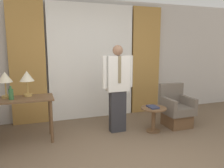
% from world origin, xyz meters
% --- Properties ---
extents(wall_back, '(10.00, 0.06, 2.70)m').
position_xyz_m(wall_back, '(0.00, 2.79, 1.35)').
color(wall_back, beige).
rests_on(wall_back, ground_plane).
extents(curtain_sheer_center, '(1.94, 0.06, 2.58)m').
position_xyz_m(curtain_sheer_center, '(0.00, 2.66, 1.29)').
color(curtain_sheer_center, white).
rests_on(curtain_sheer_center, ground_plane).
extents(curtain_drape_left, '(0.73, 0.06, 2.58)m').
position_xyz_m(curtain_drape_left, '(-1.37, 2.66, 1.29)').
color(curtain_drape_left, '#B28442').
rests_on(curtain_drape_left, ground_plane).
extents(curtain_drape_right, '(0.73, 0.06, 2.58)m').
position_xyz_m(curtain_drape_right, '(1.37, 2.66, 1.29)').
color(curtain_drape_right, '#B28442').
rests_on(curtain_drape_right, ground_plane).
extents(desk, '(1.18, 0.53, 0.78)m').
position_xyz_m(desk, '(-1.54, 1.71, 0.65)').
color(desk, brown).
rests_on(desk, ground_plane).
extents(table_lamp_left, '(0.24, 0.24, 0.45)m').
position_xyz_m(table_lamp_left, '(-1.72, 1.83, 1.11)').
color(table_lamp_left, tan).
rests_on(table_lamp_left, desk).
extents(table_lamp_right, '(0.24, 0.24, 0.45)m').
position_xyz_m(table_lamp_right, '(-1.37, 1.83, 1.11)').
color(table_lamp_right, tan).
rests_on(table_lamp_right, desk).
extents(bottle_near_edge, '(0.08, 0.08, 0.23)m').
position_xyz_m(bottle_near_edge, '(-1.62, 1.66, 0.87)').
color(bottle_near_edge, '#336638').
rests_on(bottle_near_edge, desk).
extents(person, '(0.61, 0.20, 1.67)m').
position_xyz_m(person, '(0.24, 1.63, 0.91)').
color(person, '#2D2D33').
rests_on(person, ground_plane).
extents(armchair, '(0.56, 0.58, 0.87)m').
position_xyz_m(armchair, '(1.50, 1.52, 0.33)').
color(armchair, brown).
rests_on(armchair, ground_plane).
extents(side_table, '(0.49, 0.49, 0.48)m').
position_xyz_m(side_table, '(0.89, 1.38, 0.33)').
color(side_table, brown).
rests_on(side_table, ground_plane).
extents(book, '(0.17, 0.24, 0.03)m').
position_xyz_m(book, '(0.87, 1.38, 0.50)').
color(book, '#2D334C').
rests_on(book, side_table).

